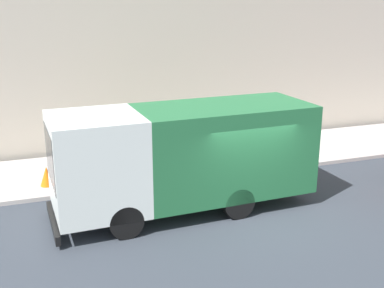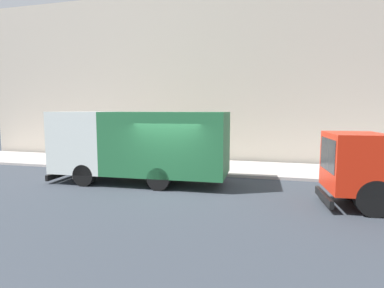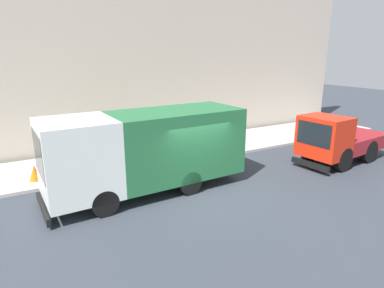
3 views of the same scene
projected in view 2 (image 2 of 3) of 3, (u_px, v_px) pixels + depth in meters
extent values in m
plane|color=#343A43|center=(167.00, 191.00, 11.37)|extent=(80.00, 80.00, 0.00)
cube|color=#B2AAA4|center=(199.00, 166.00, 16.10)|extent=(3.87, 30.00, 0.13)
cube|color=#BCB09E|center=(209.00, 77.00, 17.92)|extent=(0.50, 30.00, 9.80)
cube|color=white|center=(87.00, 141.00, 13.14)|extent=(2.46, 2.36, 2.49)
cube|color=black|center=(64.00, 134.00, 13.34)|extent=(2.00, 0.14, 1.39)
cube|color=#246A3C|center=(167.00, 143.00, 12.37)|extent=(2.56, 4.91, 2.48)
cube|color=black|center=(64.00, 173.00, 13.55)|extent=(2.28, 0.21, 0.24)
cylinder|color=black|center=(84.00, 175.00, 12.17)|extent=(0.33, 0.87, 0.86)
cylinder|color=black|center=(109.00, 166.00, 14.18)|extent=(0.33, 0.87, 0.86)
cylinder|color=black|center=(159.00, 179.00, 11.50)|extent=(0.33, 0.87, 0.86)
cylinder|color=black|center=(174.00, 169.00, 13.51)|extent=(0.33, 0.87, 0.86)
cube|color=red|center=(354.00, 162.00, 9.38)|extent=(2.06, 1.70, 1.77)
cube|color=black|center=(328.00, 154.00, 9.48)|extent=(1.62, 0.21, 0.99)
cube|color=black|center=(324.00, 197.00, 9.64)|extent=(1.85, 0.29, 0.24)
cylinder|color=black|center=(374.00, 198.00, 8.63)|extent=(0.39, 1.08, 1.06)
cylinder|color=black|center=(354.00, 184.00, 10.22)|extent=(0.39, 1.08, 1.06)
cylinder|color=#534546|center=(156.00, 155.00, 16.77)|extent=(0.37, 0.37, 0.88)
cylinder|color=#4D8E40|center=(156.00, 141.00, 16.69)|extent=(0.50, 0.50, 0.62)
sphere|color=tan|center=(155.00, 133.00, 16.64)|extent=(0.22, 0.22, 0.22)
cone|color=orange|center=(101.00, 158.00, 16.39)|extent=(0.43, 0.43, 0.61)
cylinder|color=#4C5156|center=(145.00, 143.00, 14.98)|extent=(0.08, 0.08, 2.51)
cube|color=blue|center=(145.00, 122.00, 14.87)|extent=(0.44, 0.03, 0.36)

